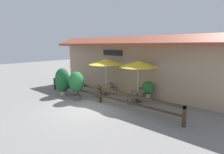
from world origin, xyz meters
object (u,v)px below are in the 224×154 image
at_px(dining_table_middle, 138,93).
at_px(potted_plant_broad_leaf, 77,83).
at_px(patio_umbrella_middle, 138,64).
at_px(chair_middle_wallside, 143,92).
at_px(potted_plant_corner_fern, 63,81).
at_px(chair_near_streetside, 98,90).
at_px(patio_umbrella_near, 106,62).
at_px(potted_plant_entrance_palm, 148,89).
at_px(chair_middle_streetside, 133,97).
at_px(chair_near_wallside, 113,87).
at_px(dining_table_near, 106,87).

bearing_deg(dining_table_middle, potted_plant_broad_leaf, -145.41).
relative_size(patio_umbrella_middle, chair_middle_wallside, 3.10).
bearing_deg(potted_plant_corner_fern, dining_table_middle, 23.32).
relative_size(dining_table_middle, chair_middle_wallside, 1.03).
bearing_deg(chair_middle_wallside, dining_table_middle, 96.01).
bearing_deg(chair_near_streetside, potted_plant_broad_leaf, -115.27).
distance_m(patio_umbrella_near, dining_table_middle, 3.20).
bearing_deg(potted_plant_entrance_palm, chair_middle_streetside, -97.87).
bearing_deg(potted_plant_broad_leaf, chair_near_streetside, 65.39).
relative_size(chair_near_wallside, chair_middle_streetside, 1.00).
xyz_separation_m(patio_umbrella_middle, potted_plant_entrance_palm, (0.28, 0.81, -1.71)).
bearing_deg(potted_plant_broad_leaf, dining_table_near, 71.81).
relative_size(dining_table_near, chair_near_streetside, 1.03).
xyz_separation_m(dining_table_near, dining_table_middle, (2.59, 0.17, 0.00)).
xyz_separation_m(dining_table_near, potted_plant_entrance_palm, (2.86, 0.98, 0.16)).
relative_size(potted_plant_corner_fern, potted_plant_broad_leaf, 1.04).
relative_size(chair_near_streetside, chair_near_wallside, 1.00).
relative_size(patio_umbrella_middle, dining_table_middle, 3.01).
bearing_deg(patio_umbrella_middle, chair_near_streetside, -161.41).
xyz_separation_m(patio_umbrella_middle, chair_middle_streetside, (0.07, -0.67, -1.95)).
bearing_deg(potted_plant_corner_fern, potted_plant_entrance_palm, 29.36).
distance_m(dining_table_middle, potted_plant_corner_fern, 5.47).
height_order(chair_middle_wallside, potted_plant_corner_fern, potted_plant_corner_fern).
distance_m(chair_near_wallside, patio_umbrella_middle, 3.24).
bearing_deg(chair_middle_wallside, potted_plant_broad_leaf, 45.48).
height_order(chair_near_wallside, patio_umbrella_middle, patio_umbrella_middle).
bearing_deg(potted_plant_corner_fern, dining_table_near, 39.50).
bearing_deg(dining_table_near, potted_plant_entrance_palm, 18.87).
bearing_deg(chair_middle_wallside, chair_near_wallside, 5.91).
bearing_deg(potted_plant_corner_fern, chair_near_streetside, 28.26).
height_order(dining_table_middle, chair_middle_streetside, chair_middle_streetside).
height_order(patio_umbrella_near, potted_plant_entrance_palm, patio_umbrella_near).
distance_m(chair_near_streetside, potted_plant_corner_fern, 2.73).
height_order(patio_umbrella_middle, chair_middle_wallside, patio_umbrella_middle).
xyz_separation_m(dining_table_near, chair_middle_wallside, (2.56, 0.83, -0.08)).
bearing_deg(chair_middle_streetside, chair_middle_wallside, 103.63).
xyz_separation_m(dining_table_near, chair_middle_streetside, (2.66, -0.50, -0.08)).
distance_m(patio_umbrella_near, chair_near_wallside, 2.08).
relative_size(chair_middle_streetside, potted_plant_entrance_palm, 0.70).
xyz_separation_m(chair_middle_streetside, potted_plant_corner_fern, (-5.07, -1.49, 0.58)).
height_order(dining_table_near, patio_umbrella_middle, patio_umbrella_middle).
bearing_deg(chair_near_wallside, patio_umbrella_middle, 170.48).
bearing_deg(potted_plant_broad_leaf, potted_plant_entrance_palm, 40.85).
height_order(patio_umbrella_near, dining_table_middle, patio_umbrella_near).
bearing_deg(patio_umbrella_near, chair_middle_streetside, -10.69).
relative_size(potted_plant_corner_fern, potted_plant_entrance_palm, 1.61).
relative_size(chair_near_wallside, dining_table_middle, 0.97).
xyz_separation_m(chair_near_streetside, chair_middle_wallside, (2.62, 1.56, 0.00)).
relative_size(dining_table_middle, potted_plant_entrance_palm, 0.72).
height_order(dining_table_near, chair_middle_streetside, chair_middle_streetside).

